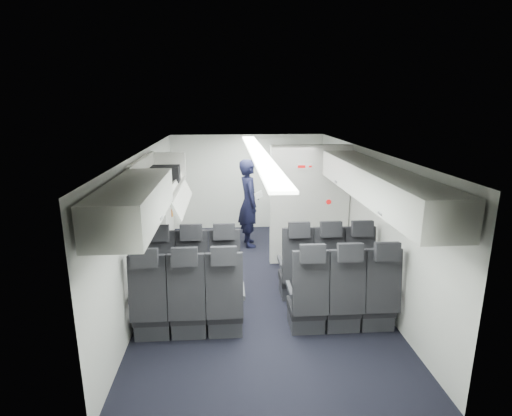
{
  "coord_description": "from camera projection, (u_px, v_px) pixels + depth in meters",
  "views": [
    {
      "loc": [
        -0.46,
        -5.94,
        2.83
      ],
      "look_at": [
        0.0,
        0.4,
        1.15
      ],
      "focal_mm": 28.0,
      "sensor_mm": 36.0,
      "label": 1
    }
  ],
  "objects": [
    {
      "name": "cabin_shell",
      "position": [
        258.0,
        216.0,
        6.2
      ],
      "size": [
        3.41,
        6.01,
        2.16
      ],
      "color": "black",
      "rests_on": "ground"
    },
    {
      "name": "seat_row_front",
      "position": [
        261.0,
        273.0,
        5.87
      ],
      "size": [
        3.33,
        0.56,
        1.24
      ],
      "color": "black",
      "rests_on": "cabin_shell"
    },
    {
      "name": "seat_row_mid",
      "position": [
        267.0,
        303.0,
        5.0
      ],
      "size": [
        3.33,
        0.56,
        1.24
      ],
      "color": "black",
      "rests_on": "cabin_shell"
    },
    {
      "name": "overhead_bin_left_rear",
      "position": [
        134.0,
        203.0,
        3.98
      ],
      "size": [
        0.53,
        1.8,
        0.4
      ],
      "color": "white",
      "rests_on": "cabin_shell"
    },
    {
      "name": "overhead_bin_left_front_open",
      "position": [
        159.0,
        182.0,
        5.7
      ],
      "size": [
        0.64,
        1.7,
        0.72
      ],
      "color": "#9E9E93",
      "rests_on": "cabin_shell"
    },
    {
      "name": "overhead_bin_right_rear",
      "position": [
        406.0,
        198.0,
        4.18
      ],
      "size": [
        0.53,
        1.8,
        0.4
      ],
      "color": "white",
      "rests_on": "cabin_shell"
    },
    {
      "name": "overhead_bin_right_front",
      "position": [
        354.0,
        171.0,
        5.87
      ],
      "size": [
        0.53,
        1.7,
        0.4
      ],
      "color": "white",
      "rests_on": "cabin_shell"
    },
    {
      "name": "bulkhead_partition",
      "position": [
        310.0,
        205.0,
        7.05
      ],
      "size": [
        1.4,
        0.15,
        2.13
      ],
      "color": "silver",
      "rests_on": "cabin_shell"
    },
    {
      "name": "galley_unit",
      "position": [
        291.0,
        189.0,
        8.93
      ],
      "size": [
        0.85,
        0.52,
        1.9
      ],
      "color": "#939399",
      "rests_on": "cabin_shell"
    },
    {
      "name": "boarding_door",
      "position": [
        166.0,
        204.0,
        7.62
      ],
      "size": [
        0.12,
        1.27,
        1.86
      ],
      "color": "silver",
      "rests_on": "cabin_shell"
    },
    {
      "name": "flight_attendant",
      "position": [
        249.0,
        203.0,
        7.99
      ],
      "size": [
        0.51,
        0.7,
        1.77
      ],
      "primitive_type": "imported",
      "rotation": [
        0.0,
        0.0,
        1.72
      ],
      "color": "black",
      "rests_on": "ground"
    },
    {
      "name": "carry_on_bag",
      "position": [
        166.0,
        174.0,
        5.97
      ],
      "size": [
        0.41,
        0.29,
        0.25
      ],
      "primitive_type": "cube",
      "rotation": [
        0.0,
        0.0,
        0.01
      ],
      "color": "black",
      "rests_on": "overhead_bin_left_front_open"
    },
    {
      "name": "papers",
      "position": [
        259.0,
        195.0,
        7.91
      ],
      "size": [
        0.17,
        0.11,
        0.13
      ],
      "primitive_type": "cube",
      "rotation": [
        0.0,
        0.0,
        0.53
      ],
      "color": "white",
      "rests_on": "flight_attendant"
    }
  ]
}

